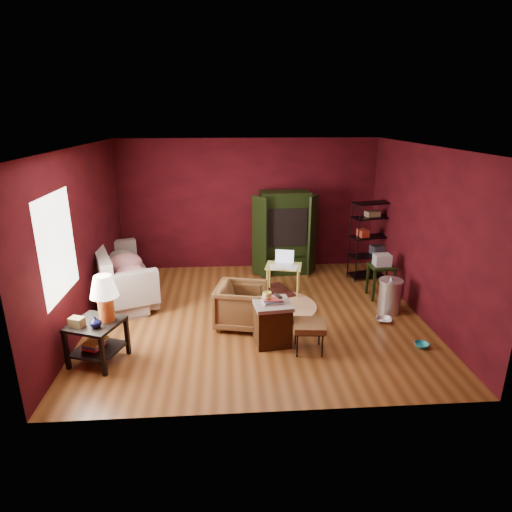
{
  "coord_description": "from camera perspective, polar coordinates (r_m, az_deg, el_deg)",
  "views": [
    {
      "loc": [
        -0.48,
        -6.59,
        3.27
      ],
      "look_at": [
        0.0,
        0.2,
        1.0
      ],
      "focal_mm": 30.0,
      "sensor_mm": 36.0,
      "label": 1
    }
  ],
  "objects": [
    {
      "name": "room",
      "position": [
        6.85,
        -0.21,
        2.62
      ],
      "size": [
        5.54,
        5.04,
        2.84
      ],
      "color": "brown",
      "rests_on": "ground"
    },
    {
      "name": "sofa",
      "position": [
        8.3,
        -17.58,
        -2.66
      ],
      "size": [
        1.12,
        2.15,
        0.81
      ],
      "primitive_type": "imported",
      "rotation": [
        0.0,
        0.0,
        1.84
      ],
      "color": "gray",
      "rests_on": "ground"
    },
    {
      "name": "armchair",
      "position": [
        6.88,
        -1.99,
        -6.35
      ],
      "size": [
        0.86,
        0.89,
        0.78
      ],
      "primitive_type": "imported",
      "rotation": [
        0.0,
        0.0,
        1.35
      ],
      "color": "black",
      "rests_on": "ground"
    },
    {
      "name": "pet_bowl_steel",
      "position": [
        7.4,
        16.72,
        -7.49
      ],
      "size": [
        0.27,
        0.15,
        0.26
      ],
      "primitive_type": "imported",
      "rotation": [
        0.0,
        0.0,
        -0.35
      ],
      "color": "silver",
      "rests_on": "ground"
    },
    {
      "name": "pet_bowl_turquoise",
      "position": [
        6.85,
        21.29,
        -10.5
      ],
      "size": [
        0.21,
        0.08,
        0.21
      ],
      "primitive_type": "imported",
      "rotation": [
        0.0,
        0.0,
        0.08
      ],
      "color": "#27ACB7",
      "rests_on": "ground"
    },
    {
      "name": "vase",
      "position": [
        6.05,
        -20.61,
        -8.26
      ],
      "size": [
        0.17,
        0.18,
        0.15
      ],
      "primitive_type": "imported",
      "rotation": [
        0.0,
        0.0,
        0.13
      ],
      "color": "#0C0F3D",
      "rests_on": "side_table"
    },
    {
      "name": "mug",
      "position": [
        6.18,
        1.49,
        -5.18
      ],
      "size": [
        0.15,
        0.12,
        0.13
      ],
      "primitive_type": "imported",
      "rotation": [
        0.0,
        0.0,
        0.14
      ],
      "color": "#FFF57C",
      "rests_on": "hamper"
    },
    {
      "name": "side_table",
      "position": [
        6.16,
        -20.05,
        -6.93
      ],
      "size": [
        0.81,
        0.81,
        1.25
      ],
      "rotation": [
        0.0,
        0.0,
        -0.36
      ],
      "color": "black",
      "rests_on": "ground"
    },
    {
      "name": "sofa_cushions",
      "position": [
        8.28,
        -17.71,
        -2.4
      ],
      "size": [
        1.59,
        2.35,
        0.92
      ],
      "rotation": [
        0.0,
        0.0,
        0.37
      ],
      "color": "gray",
      "rests_on": "sofa"
    },
    {
      "name": "hamper",
      "position": [
        6.41,
        2.17,
        -8.76
      ],
      "size": [
        0.59,
        0.59,
        0.75
      ],
      "rotation": [
        0.0,
        0.0,
        0.11
      ],
      "color": "#3C200D",
      "rests_on": "ground"
    },
    {
      "name": "footstool",
      "position": [
        6.22,
        7.1,
        -9.31
      ],
      "size": [
        0.48,
        0.48,
        0.45
      ],
      "rotation": [
        0.0,
        0.0,
        -0.09
      ],
      "color": "black",
      "rests_on": "ground"
    },
    {
      "name": "rug_round",
      "position": [
        7.71,
        2.82,
        -6.65
      ],
      "size": [
        1.83,
        1.83,
        0.01
      ],
      "rotation": [
        0.0,
        0.0,
        0.37
      ],
      "color": "#F7EFCE",
      "rests_on": "ground"
    },
    {
      "name": "rug_oriental",
      "position": [
        8.18,
        0.68,
        -5.01
      ],
      "size": [
        1.35,
        1.12,
        0.01
      ],
      "rotation": [
        0.0,
        0.0,
        0.35
      ],
      "color": "#541C16",
      "rests_on": "ground"
    },
    {
      "name": "laptop_desk",
      "position": [
        8.08,
        3.71,
        -1.63
      ],
      "size": [
        0.74,
        0.62,
        0.81
      ],
      "rotation": [
        0.0,
        0.0,
        -0.22
      ],
      "color": "#DFDB66",
      "rests_on": "ground"
    },
    {
      "name": "tv_armoire",
      "position": [
        9.04,
        3.8,
        3.3
      ],
      "size": [
        1.38,
        0.78,
        1.76
      ],
      "rotation": [
        0.0,
        0.0,
        0.06
      ],
      "color": "black",
      "rests_on": "ground"
    },
    {
      "name": "wire_shelving",
      "position": [
        9.02,
        15.06,
        2.45
      ],
      "size": [
        0.84,
        0.51,
        1.61
      ],
      "rotation": [
        0.0,
        0.0,
        0.23
      ],
      "color": "black",
      "rests_on": "ground"
    },
    {
      "name": "small_stand",
      "position": [
        8.17,
        16.41,
        -1.21
      ],
      "size": [
        0.42,
        0.42,
        0.84
      ],
      "rotation": [
        0.0,
        0.0,
        0.01
      ],
      "color": "black",
      "rests_on": "ground"
    },
    {
      "name": "trash_can",
      "position": [
        7.71,
        17.4,
        -5.1
      ],
      "size": [
        0.43,
        0.43,
        0.64
      ],
      "rotation": [
        0.0,
        0.0,
        0.06
      ],
      "color": "silver",
      "rests_on": "ground"
    }
  ]
}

